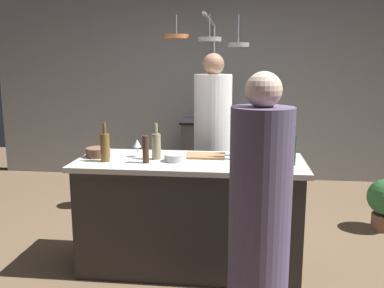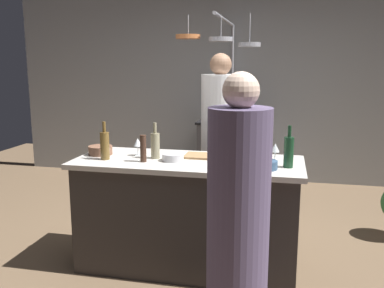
# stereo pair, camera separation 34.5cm
# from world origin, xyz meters

# --- Properties ---
(ground_plane) EXTENTS (9.00, 9.00, 0.00)m
(ground_plane) POSITION_xyz_m (0.00, 0.00, 0.00)
(ground_plane) COLOR brown
(back_wall) EXTENTS (6.40, 0.16, 2.60)m
(back_wall) POSITION_xyz_m (0.00, 2.85, 1.30)
(back_wall) COLOR #9EA3A8
(back_wall) RESTS_ON ground_plane
(kitchen_island) EXTENTS (1.80, 0.72, 0.90)m
(kitchen_island) POSITION_xyz_m (0.00, 0.00, 0.45)
(kitchen_island) COLOR #332D2B
(kitchen_island) RESTS_ON ground_plane
(stove_range) EXTENTS (0.80, 0.64, 0.89)m
(stove_range) POSITION_xyz_m (0.00, 2.45, 0.45)
(stove_range) COLOR #47474C
(stove_range) RESTS_ON ground_plane
(chef) EXTENTS (0.37, 0.37, 1.75)m
(chef) POSITION_xyz_m (0.12, 0.86, 0.81)
(chef) COLOR white
(chef) RESTS_ON ground_plane
(bar_stool_right) EXTENTS (0.28, 0.28, 0.68)m
(bar_stool_right) POSITION_xyz_m (0.51, -0.62, 0.38)
(bar_stool_right) COLOR #4C4C51
(bar_stool_right) RESTS_ON ground_plane
(guest_right) EXTENTS (0.34, 0.34, 1.61)m
(guest_right) POSITION_xyz_m (0.51, -0.99, 0.75)
(guest_right) COLOR #594C6B
(guest_right) RESTS_ON ground_plane
(overhead_pot_rack) EXTENTS (0.89, 1.55, 2.17)m
(overhead_pot_rack) POSITION_xyz_m (0.00, 1.80, 1.69)
(overhead_pot_rack) COLOR gray
(overhead_pot_rack) RESTS_ON ground_plane
(cutting_board) EXTENTS (0.32, 0.22, 0.02)m
(cutting_board) POSITION_xyz_m (0.11, 0.13, 0.91)
(cutting_board) COLOR #997047
(cutting_board) RESTS_ON kitchen_island
(pepper_mill) EXTENTS (0.05, 0.05, 0.21)m
(pepper_mill) POSITION_xyz_m (-0.32, -0.13, 1.01)
(pepper_mill) COLOR #382319
(pepper_mill) RESTS_ON kitchen_island
(wine_bottle_white) EXTENTS (0.07, 0.07, 0.29)m
(wine_bottle_white) POSITION_xyz_m (-0.27, -0.00, 1.01)
(wine_bottle_white) COLOR gray
(wine_bottle_white) RESTS_ON kitchen_island
(wine_bottle_amber) EXTENTS (0.07, 0.07, 0.30)m
(wine_bottle_amber) POSITION_xyz_m (-0.65, -0.12, 1.02)
(wine_bottle_amber) COLOR brown
(wine_bottle_amber) RESTS_ON kitchen_island
(wine_bottle_dark) EXTENTS (0.07, 0.07, 0.30)m
(wine_bottle_dark) POSITION_xyz_m (0.39, 0.20, 1.02)
(wine_bottle_dark) COLOR black
(wine_bottle_dark) RESTS_ON kitchen_island
(wine_bottle_rose) EXTENTS (0.07, 0.07, 0.32)m
(wine_bottle_rose) POSITION_xyz_m (0.36, 0.07, 1.02)
(wine_bottle_rose) COLOR #B78C8E
(wine_bottle_rose) RESTS_ON kitchen_island
(wine_bottle_green) EXTENTS (0.07, 0.07, 0.31)m
(wine_bottle_green) POSITION_xyz_m (0.77, -0.07, 1.02)
(wine_bottle_green) COLOR #193D23
(wine_bottle_green) RESTS_ON kitchen_island
(wine_glass_by_chef) EXTENTS (0.07, 0.07, 0.15)m
(wine_glass_by_chef) POSITION_xyz_m (-0.44, 0.07, 1.01)
(wine_glass_by_chef) COLOR silver
(wine_glass_by_chef) RESTS_ON kitchen_island
(wine_glass_near_right_guest) EXTENTS (0.07, 0.07, 0.15)m
(wine_glass_near_right_guest) POSITION_xyz_m (0.67, 0.08, 1.01)
(wine_glass_near_right_guest) COLOR silver
(wine_glass_near_right_guest) RESTS_ON kitchen_island
(mixing_bowl_wooden) EXTENTS (0.20, 0.20, 0.07)m
(mixing_bowl_wooden) POSITION_xyz_m (-0.76, 0.03, 0.94)
(mixing_bowl_wooden) COLOR brown
(mixing_bowl_wooden) RESTS_ON kitchen_island
(mixing_bowl_blue) EXTENTS (0.17, 0.17, 0.06)m
(mixing_bowl_blue) POSITION_xyz_m (0.61, -0.16, 0.93)
(mixing_bowl_blue) COLOR #334C6B
(mixing_bowl_blue) RESTS_ON kitchen_island
(mixing_bowl_steel) EXTENTS (0.17, 0.17, 0.06)m
(mixing_bowl_steel) POSITION_xyz_m (-0.11, -0.05, 0.93)
(mixing_bowl_steel) COLOR #B7B7BC
(mixing_bowl_steel) RESTS_ON kitchen_island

